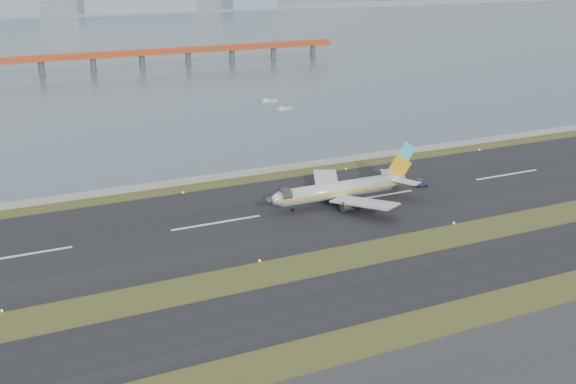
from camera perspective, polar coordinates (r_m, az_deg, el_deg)
ground at (r=128.30m, az=-0.89°, el=-6.76°), size 1000.00×1000.00×0.00m
taxiway_strip at (r=118.63m, az=1.62°, el=-8.93°), size 1000.00×18.00×0.10m
runway_strip at (r=153.85m, az=-5.67°, el=-2.46°), size 1000.00×45.00×0.10m
seawall at (r=180.65m, az=-9.04°, el=0.72°), size 1000.00×2.50×1.00m
bay_water at (r=569.99m, az=-21.48°, el=11.57°), size 1400.00×800.00×1.30m
red_pier at (r=365.00m, az=-15.18°, el=10.24°), size 260.00×5.00×10.20m
far_shoreline at (r=729.57m, az=-21.70°, el=13.23°), size 1400.00×80.00×60.50m
airliner at (r=164.35m, az=4.28°, el=0.21°), size 38.52×32.89×12.80m
pushback_tug at (r=179.77m, az=10.41°, el=0.71°), size 3.29×2.17×1.99m
workboat_near at (r=265.86m, az=-0.33°, el=6.60°), size 6.77×3.08×1.59m
workboat_far at (r=280.70m, az=-1.52°, el=7.21°), size 6.66×2.80×1.57m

